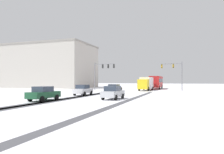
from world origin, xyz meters
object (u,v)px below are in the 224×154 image
Objects in this scene: car_silver_third at (113,93)px; car_dark_green_fourth at (44,93)px; office_building_far_left_block at (51,66)px; box_truck_delivery at (146,83)px; traffic_signal_far_right at (175,70)px; car_white_second at (83,90)px; traffic_signal_far_left at (103,70)px; bus_oncoming at (156,81)px; car_black_lead at (114,89)px.

car_dark_green_fourth is (-6.91, -4.20, 0.00)m from car_silver_third.
car_dark_green_fourth is 0.16× the size of office_building_far_left_block.
car_silver_third is at bearing -90.21° from box_truck_delivery.
car_white_second is (-12.97, -19.99, -3.77)m from traffic_signal_far_right.
traffic_signal_far_left is 16.39m from traffic_signal_far_right.
traffic_signal_far_left is at bearing 114.40° from car_silver_third.
bus_oncoming reaches higher than car_silver_third.
traffic_signal_far_right is 7.11m from box_truck_delivery.
office_building_far_left_block is (-38.58, 8.08, 2.19)m from traffic_signal_far_right.
car_black_lead is 23.08m from bus_oncoming.
traffic_signal_far_left is at bearing -28.15° from office_building_far_left_block.
traffic_signal_far_left reaches higher than bus_oncoming.
box_truck_delivery reaches higher than car_dark_green_fourth.
traffic_signal_far_right is 1.57× the size of car_white_second.
car_white_second and car_silver_third have the same top height.
traffic_signal_far_right is at bearing 17.28° from box_truck_delivery.
traffic_signal_far_right is 0.59× the size of bus_oncoming.
traffic_signal_far_left is 16.66m from car_white_second.
box_truck_delivery is (0.09, 23.34, 0.82)m from car_silver_third.
traffic_signal_far_right is 9.66m from bus_oncoming.
traffic_signal_far_left is 1.58× the size of car_black_lead.
box_truck_delivery is at bearing -17.15° from office_building_far_left_block.
office_building_far_left_block is at bearing 179.58° from bus_oncoming.
car_white_second is (-3.43, -5.22, 0.00)m from car_black_lead.
car_black_lead is 37.43m from office_building_far_left_block.
traffic_signal_far_left is 13.05m from car_black_lead.
traffic_signal_far_right is at bearing -57.30° from bus_oncoming.
bus_oncoming is 9.82m from box_truck_delivery.
traffic_signal_far_right reaches higher than car_black_lead.
traffic_signal_far_left is 16.34m from bus_oncoming.
car_silver_third is at bearing -38.17° from car_white_second.
car_black_lead and car_white_second have the same top height.
bus_oncoming reaches higher than box_truck_delivery.
bus_oncoming is (4.52, 22.60, 1.18)m from car_black_lead.
office_building_far_left_block is (-29.04, 22.85, 5.96)m from car_black_lead.
traffic_signal_far_left is 0.24× the size of office_building_far_left_block.
traffic_signal_far_left is 1.00× the size of traffic_signal_far_right.
bus_oncoming reaches higher than car_white_second.
car_silver_third is (-6.26, -25.26, -3.77)m from traffic_signal_far_right.
traffic_signal_far_left is 0.59× the size of bus_oncoming.
bus_oncoming is at bearing 74.06° from car_white_second.
box_truck_delivery reaches higher than car_black_lead.
car_silver_third is at bearing -72.64° from car_black_lead.
bus_oncoming is at bearing 122.70° from traffic_signal_far_right.
traffic_signal_far_right is at bearing 65.91° from car_dark_green_fourth.
traffic_signal_far_right is 0.24× the size of office_building_far_left_block.
box_truck_delivery is at bearing 75.32° from car_black_lead.
car_white_second is at bearing -79.66° from traffic_signal_far_left.
car_silver_third is 33.14m from bus_oncoming.
car_dark_green_fourth is (2.70, -25.40, -3.94)m from traffic_signal_far_left.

